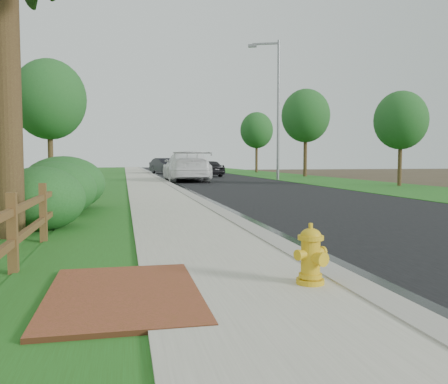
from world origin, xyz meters
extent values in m
plane|color=#3B3220|center=(0.00, 0.00, 0.00)|extent=(120.00, 120.00, 0.00)
cube|color=black|center=(4.60, 35.00, 0.01)|extent=(8.00, 90.00, 0.02)
cube|color=gray|center=(0.40, 35.00, 0.06)|extent=(0.40, 90.00, 0.12)
cube|color=black|center=(0.75, 35.00, 0.02)|extent=(0.50, 90.00, 0.00)
cube|color=#A39E8E|center=(-0.90, 35.00, 0.05)|extent=(2.20, 90.00, 0.10)
cube|color=#245217|center=(-2.80, 35.00, 0.03)|extent=(1.60, 90.00, 0.06)
cube|color=#245217|center=(-8.00, 35.00, 0.02)|extent=(9.00, 90.00, 0.04)
cube|color=#245217|center=(11.50, 35.00, 0.02)|extent=(6.00, 90.00, 0.04)
cube|color=brown|center=(-2.20, -1.00, 0.06)|extent=(1.60, 2.40, 0.11)
cube|color=#52391B|center=(-3.60, 0.40, 0.55)|extent=(0.12, 0.12, 1.10)
cube|color=#52391B|center=(-3.60, 2.80, 0.55)|extent=(0.12, 0.12, 1.10)
cube|color=#52391B|center=(-3.60, 5.20, 0.55)|extent=(0.12, 0.12, 1.10)
cube|color=#52391B|center=(-3.60, 7.60, 0.55)|extent=(0.12, 0.12, 1.10)
cube|color=#52391B|center=(-3.60, 10.00, 0.55)|extent=(0.12, 0.12, 1.10)
cube|color=#52391B|center=(-3.60, 12.40, 0.55)|extent=(0.12, 0.12, 1.10)
cube|color=#52391B|center=(-3.60, 14.80, 0.55)|extent=(0.12, 0.12, 1.10)
cube|color=#52391B|center=(-3.60, 1.60, 0.45)|extent=(0.08, 2.35, 0.10)
cube|color=#52391B|center=(-3.60, 1.60, 0.85)|extent=(0.08, 2.35, 0.10)
cube|color=#52391B|center=(-3.60, 4.00, 0.45)|extent=(0.08, 2.35, 0.10)
cube|color=#52391B|center=(-3.60, 4.00, 0.85)|extent=(0.08, 2.35, 0.10)
cube|color=#52391B|center=(-3.60, 6.40, 0.45)|extent=(0.08, 2.35, 0.10)
cube|color=#52391B|center=(-3.60, 6.40, 0.85)|extent=(0.08, 2.35, 0.10)
cube|color=#52391B|center=(-3.60, 8.80, 0.45)|extent=(0.08, 2.35, 0.10)
cube|color=#52391B|center=(-3.60, 8.80, 0.85)|extent=(0.08, 2.35, 0.10)
cube|color=#52391B|center=(-3.60, 11.20, 0.45)|extent=(0.08, 2.35, 0.10)
cube|color=#52391B|center=(-3.60, 11.20, 0.85)|extent=(0.08, 2.35, 0.10)
cube|color=#52391B|center=(-3.60, 13.60, 0.45)|extent=(0.08, 2.35, 0.10)
cube|color=#52391B|center=(-3.60, 13.60, 0.85)|extent=(0.08, 2.35, 0.10)
cylinder|color=#382217|center=(-4.30, 3.50, 2.75)|extent=(0.52, 0.52, 5.50)
cylinder|color=gold|center=(-0.10, -1.08, 0.13)|extent=(0.32, 0.32, 0.06)
cylinder|color=gold|center=(-0.10, -1.08, 0.39)|extent=(0.22, 0.22, 0.50)
cylinder|color=gold|center=(-0.10, -1.08, 0.20)|extent=(0.27, 0.27, 0.05)
cylinder|color=gold|center=(-0.10, -1.08, 0.63)|extent=(0.30, 0.30, 0.05)
ellipsoid|color=gold|center=(-0.10, -1.08, 0.65)|extent=(0.24, 0.24, 0.18)
cylinder|color=gold|center=(-0.10, -1.08, 0.77)|extent=(0.05, 0.05, 0.07)
cylinder|color=gold|center=(-0.05, -1.21, 0.41)|extent=(0.17, 0.16, 0.14)
cylinder|color=gold|center=(-0.25, -1.13, 0.45)|extent=(0.16, 0.15, 0.11)
cylinder|color=gold|center=(0.05, -1.02, 0.45)|extent=(0.16, 0.15, 0.11)
imported|color=white|center=(2.00, 26.09, 1.03)|extent=(2.90, 6.97, 2.02)
imported|color=black|center=(4.87, 34.21, 0.74)|extent=(2.78, 4.51, 1.43)
imported|color=black|center=(2.02, 42.89, 0.82)|extent=(3.16, 5.14, 1.60)
cylinder|color=gray|center=(8.70, 26.50, 4.96)|extent=(0.20, 0.20, 9.93)
cube|color=gray|center=(7.87, 26.81, 9.71)|extent=(1.90, 0.83, 0.13)
cube|color=gray|center=(6.95, 27.16, 9.60)|extent=(0.65, 0.44, 0.20)
ellipsoid|color=brown|center=(-4.58, 8.78, 0.39)|extent=(1.40, 1.21, 0.79)
ellipsoid|color=#1A491A|center=(-3.90, 4.46, 0.69)|extent=(2.23, 2.23, 1.38)
ellipsoid|color=#1A491A|center=(-3.90, 6.84, 0.74)|extent=(2.69, 2.69, 1.47)
ellipsoid|color=#1A491A|center=(-3.90, 8.41, 0.81)|extent=(3.06, 3.06, 1.62)
cylinder|color=#382217|center=(-5.89, 19.90, 2.01)|extent=(0.28, 0.28, 4.02)
ellipsoid|color=#1A491A|center=(-5.89, 19.90, 4.60)|extent=(3.76, 3.76, 4.14)
cylinder|color=#382217|center=(12.83, 17.62, 1.60)|extent=(0.22, 0.22, 3.20)
ellipsoid|color=#1A491A|center=(12.83, 17.62, 3.66)|extent=(2.93, 2.93, 3.22)
cylinder|color=#382217|center=(13.00, 32.08, 2.27)|extent=(0.31, 0.31, 4.54)
ellipsoid|color=#1A491A|center=(13.00, 32.08, 5.19)|extent=(4.11, 4.11, 4.52)
cylinder|color=#382217|center=(12.36, 44.99, 2.07)|extent=(0.28, 0.28, 4.13)
ellipsoid|color=#1A491A|center=(12.36, 44.99, 4.72)|extent=(3.65, 3.65, 4.01)
camera|label=1|loc=(-2.18, -6.11, 1.53)|focal=38.00mm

